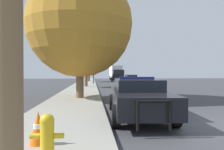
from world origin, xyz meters
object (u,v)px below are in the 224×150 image
object	(u,v)px
box_truck	(116,72)
traffic_cone	(38,128)
traffic_light	(105,57)
tree_sidewalk_far	(89,56)
tree_sidewalk_mid	(86,51)
fire_hydrant	(47,134)
car_background_distant	(116,77)
tree_sidewalk_near	(80,25)
police_car	(138,96)
car_background_oncoming	(131,79)

from	to	relation	value
box_truck	traffic_cone	bearing A→B (deg)	78.06
traffic_light	tree_sidewalk_far	distance (m)	9.17
tree_sidewalk_mid	box_truck	bearing A→B (deg)	76.64
box_truck	tree_sidewalk_far	distance (m)	13.07
fire_hydrant	car_background_distant	bearing A→B (deg)	81.99
tree_sidewalk_near	box_truck	bearing A→B (deg)	80.44
box_truck	police_car	bearing A→B (deg)	81.16
police_car	traffic_light	world-z (taller)	traffic_light
car_background_distant	tree_sidewalk_mid	distance (m)	19.53
police_car	tree_sidewalk_far	size ratio (longest dim) A/B	0.76
traffic_light	traffic_cone	size ratio (longest dim) A/B	7.46
tree_sidewalk_mid	tree_sidewalk_near	bearing A→B (deg)	-90.24
traffic_light	traffic_cone	xyz separation A→B (m)	(-2.89, -25.71, -3.33)
traffic_light	box_truck	size ratio (longest dim) A/B	0.75
fire_hydrant	car_background_distant	world-z (taller)	car_background_distant
fire_hydrant	tree_sidewalk_mid	size ratio (longest dim) A/B	0.13
car_background_oncoming	tree_sidewalk_mid	size ratio (longest dim) A/B	0.76
tree_sidewalk_far	traffic_cone	size ratio (longest dim) A/B	9.96
traffic_light	box_truck	bearing A→B (deg)	79.37
tree_sidewalk_near	traffic_cone	bearing A→B (deg)	-92.56
car_background_distant	tree_sidewalk_near	world-z (taller)	tree_sidewalk_near
fire_hydrant	tree_sidewalk_near	xyz separation A→B (m)	(0.06, 9.23, 3.97)
traffic_light	traffic_cone	bearing A→B (deg)	-96.41
car_background_oncoming	box_truck	size ratio (longest dim) A/B	0.65
police_car	traffic_cone	size ratio (longest dim) A/B	7.57
car_background_oncoming	box_truck	xyz separation A→B (m)	(-0.24, 18.32, 1.00)
fire_hydrant	box_truck	bearing A→B (deg)	82.25
fire_hydrant	box_truck	xyz separation A→B (m)	(6.32, 46.38, 1.18)
car_background_oncoming	tree_sidewalk_far	size ratio (longest dim) A/B	0.64
tree_sidewalk_mid	traffic_cone	xyz separation A→B (m)	(-0.43, -19.56, -3.50)
police_car	tree_sidewalk_far	world-z (taller)	tree_sidewalk_far
traffic_light	fire_hydrant	bearing A→B (deg)	-95.55
fire_hydrant	traffic_cone	distance (m)	0.76
car_background_oncoming	tree_sidewalk_near	world-z (taller)	tree_sidewalk_near
traffic_light	tree_sidewalk_far	size ratio (longest dim) A/B	0.75
traffic_cone	box_truck	bearing A→B (deg)	81.74
car_background_distant	traffic_cone	size ratio (longest dim) A/B	6.29
traffic_light	car_background_distant	bearing A→B (deg)	76.85
traffic_light	car_background_distant	world-z (taller)	traffic_light
box_truck	tree_sidewalk_mid	world-z (taller)	tree_sidewalk_mid
car_background_distant	tree_sidewalk_far	bearing A→B (deg)	-143.22
fire_hydrant	car_background_oncoming	size ratio (longest dim) A/B	0.17
tree_sidewalk_far	traffic_light	bearing A→B (deg)	-74.78
police_car	tree_sidewalk_far	xyz separation A→B (m)	(-2.31, 31.26, 3.88)
car_background_distant	tree_sidewalk_mid	world-z (taller)	tree_sidewalk_mid
fire_hydrant	traffic_light	size ratio (longest dim) A/B	0.15
car_background_oncoming	fire_hydrant	bearing A→B (deg)	77.32
traffic_light	tree_sidewalk_mid	size ratio (longest dim) A/B	0.89
traffic_cone	police_car	bearing A→B (deg)	49.43
box_truck	tree_sidewalk_near	distance (m)	37.77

